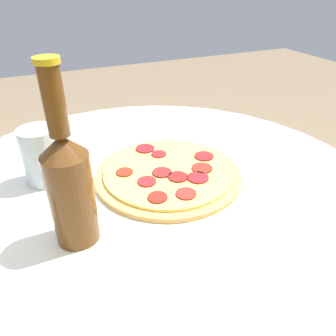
% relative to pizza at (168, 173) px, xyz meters
% --- Properties ---
extents(table, '(0.94, 0.94, 0.76)m').
position_rel_pizza_xyz_m(table, '(0.05, 0.04, -0.18)').
color(table, silver).
rests_on(table, ground_plane).
extents(pizza, '(0.31, 0.31, 0.02)m').
position_rel_pizza_xyz_m(pizza, '(0.00, 0.00, 0.00)').
color(pizza, tan).
rests_on(pizza, table).
extents(beer_bottle, '(0.07, 0.07, 0.28)m').
position_rel_pizza_xyz_m(beer_bottle, '(0.21, 0.11, 0.10)').
color(beer_bottle, '#563314').
rests_on(beer_bottle, table).
extents(drinking_glass, '(0.08, 0.08, 0.12)m').
position_rel_pizza_xyz_m(drinking_glass, '(0.23, -0.09, 0.05)').
color(drinking_glass, '#ADBCC6').
rests_on(drinking_glass, table).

